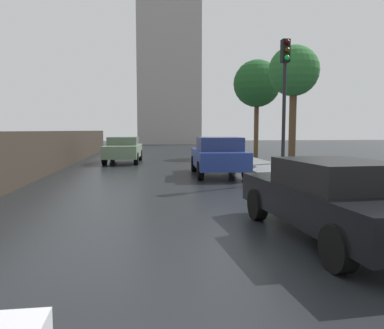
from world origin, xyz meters
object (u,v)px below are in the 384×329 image
(car_blue_near_kerb, at_px, (218,155))
(car_green_far_ahead, at_px, (123,149))
(car_black_mid_road, at_px, (332,198))
(street_tree_near, at_px, (257,84))
(traffic_light, at_px, (285,84))
(street_tree_mid, at_px, (294,72))

(car_blue_near_kerb, relative_size, car_green_far_ahead, 1.02)
(car_black_mid_road, relative_size, street_tree_near, 0.67)
(traffic_light, height_order, street_tree_near, street_tree_near)
(car_green_far_ahead, height_order, street_tree_near, street_tree_near)
(car_green_far_ahead, relative_size, street_tree_mid, 0.71)
(car_black_mid_road, height_order, car_green_far_ahead, car_green_far_ahead)
(street_tree_near, bearing_deg, street_tree_mid, -89.80)
(car_black_mid_road, xyz_separation_m, traffic_light, (1.61, 6.44, 2.66))
(traffic_light, distance_m, street_tree_mid, 6.77)
(car_blue_near_kerb, bearing_deg, car_green_far_ahead, 125.48)
(street_tree_near, height_order, street_tree_mid, street_tree_near)
(car_black_mid_road, xyz_separation_m, street_tree_mid, (4.38, 12.48, 4.00))
(car_black_mid_road, xyz_separation_m, street_tree_near, (4.35, 18.67, 4.18))
(street_tree_near, bearing_deg, car_green_far_ahead, -157.17)
(car_green_far_ahead, distance_m, street_tree_mid, 9.85)
(street_tree_mid, bearing_deg, car_black_mid_road, -109.32)
(car_blue_near_kerb, distance_m, car_black_mid_road, 8.71)
(car_green_far_ahead, xyz_separation_m, street_tree_mid, (8.65, -2.56, 3.95))
(car_black_mid_road, relative_size, street_tree_mid, 0.72)
(traffic_light, bearing_deg, street_tree_mid, 65.42)
(car_green_far_ahead, bearing_deg, traffic_light, 127.66)
(car_blue_near_kerb, relative_size, street_tree_mid, 0.72)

